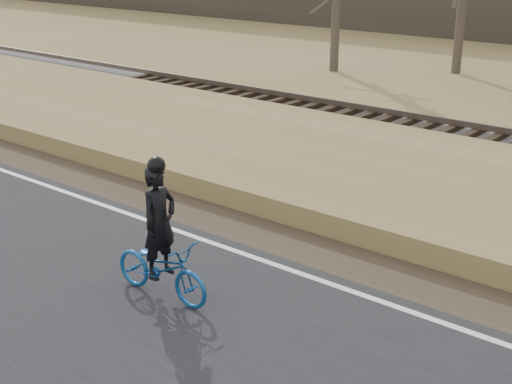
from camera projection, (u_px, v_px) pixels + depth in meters
The scene contains 1 object.
cyclist at pixel (161, 254), 10.40m from camera, with size 1.78×0.68×2.18m.
Camera 1 is at (1.85, -8.18, 5.12)m, focal length 50.00 mm.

